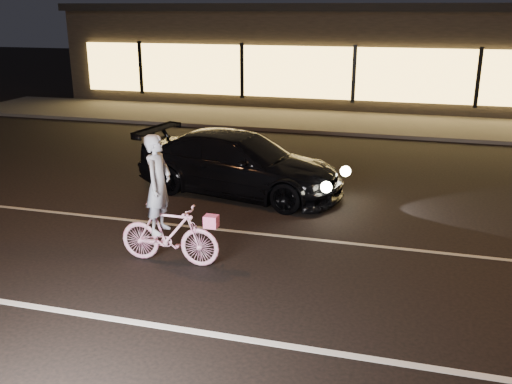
% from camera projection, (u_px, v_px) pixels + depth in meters
% --- Properties ---
extents(ground, '(90.00, 90.00, 0.00)m').
position_uv_depth(ground, '(243.00, 283.00, 8.81)').
color(ground, black).
rests_on(ground, ground).
extents(lane_stripe_near, '(60.00, 0.12, 0.01)m').
position_uv_depth(lane_stripe_near, '(210.00, 334.00, 7.44)').
color(lane_stripe_near, silver).
rests_on(lane_stripe_near, ground).
extents(lane_stripe_far, '(60.00, 0.10, 0.01)m').
position_uv_depth(lane_stripe_far, '(274.00, 235.00, 10.64)').
color(lane_stripe_far, gray).
rests_on(lane_stripe_far, ground).
extents(sidewalk, '(30.00, 4.00, 0.12)m').
position_uv_depth(sidewalk, '(346.00, 122.00, 20.70)').
color(sidewalk, '#383533').
rests_on(sidewalk, ground).
extents(storefront, '(25.40, 8.42, 4.20)m').
position_uv_depth(storefront, '(365.00, 52.00, 25.52)').
color(storefront, black).
rests_on(storefront, ground).
extents(cyclist, '(1.73, 0.59, 2.17)m').
position_uv_depth(cyclist, '(166.00, 219.00, 9.30)').
color(cyclist, '#E44A96').
rests_on(cyclist, ground).
extents(sedan, '(5.05, 2.77, 1.39)m').
position_uv_depth(sedan, '(240.00, 164.00, 12.87)').
color(sedan, black).
rests_on(sedan, ground).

